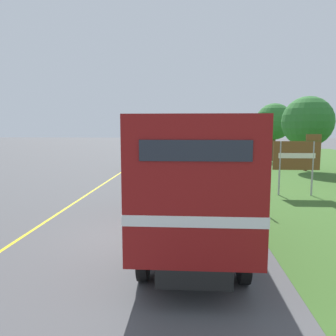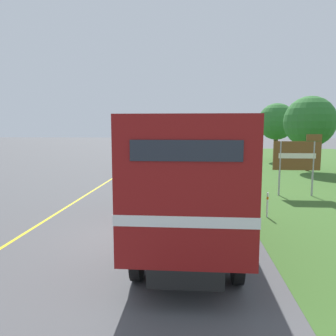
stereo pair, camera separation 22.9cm
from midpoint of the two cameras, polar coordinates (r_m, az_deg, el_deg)
The scene contains 13 objects.
ground_plane at distance 10.33m, azimuth -5.28°, elevation -11.99°, with size 200.00×200.00×0.00m, color #515154.
edge_line_yellow at distance 25.12m, azimuth -8.36°, elevation -0.71°, with size 0.12×58.66×0.01m, color yellow.
centre_dash_near at distance 10.75m, azimuth -4.90°, elevation -11.20°, with size 0.12×2.60×0.01m, color white.
centre_dash_mid_a at distance 17.10m, azimuth -1.56°, elevation -4.29°, with size 0.12×2.60×0.01m, color white.
centre_dash_mid_b at distance 23.58m, azimuth -0.07°, elevation -1.14°, with size 0.12×2.60×0.01m, color white.
centre_dash_far at distance 30.12m, azimuth 0.77°, elevation 0.65°, with size 0.12×2.60×0.01m, color white.
centre_dash_farthest at distance 36.68m, azimuth 1.32°, elevation 1.79°, with size 0.12×2.60×0.01m, color white.
horse_trailer_truck at distance 9.44m, azimuth 3.63°, elevation -1.23°, with size 2.55×8.35×3.60m.
lead_car_white at distance 25.59m, azimuth -4.48°, elevation 1.70°, with size 1.80×4.52×1.96m.
highway_sign at distance 17.32m, azimuth 21.26°, elevation 1.82°, with size 2.28×0.09×3.04m.
roadside_tree_mid at distance 27.63m, azimuth 22.93°, elevation 7.43°, with size 3.90×3.90×5.77m.
roadside_tree_far at distance 34.90m, azimuth 17.81°, elevation 7.67°, with size 3.65×3.65×5.79m.
delineator_post at distance 12.97m, azimuth 16.67°, elevation -5.99°, with size 0.08×0.08×0.95m.
Camera 1 is at (1.46, -9.65, 3.37)m, focal length 35.00 mm.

